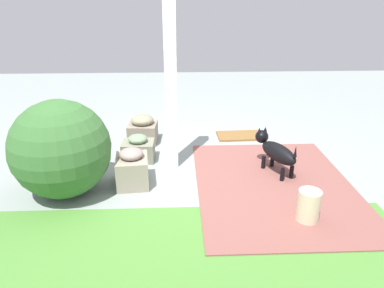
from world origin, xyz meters
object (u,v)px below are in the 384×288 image
porch_pillar (171,86)px  ceramic_urn (308,206)px  terracotta_pot_broad (66,139)px  doormat (240,136)px  stone_planter_mid (132,169)px  stone_planter_near (138,149)px  round_shrub (61,149)px  stone_planter_nearest (143,130)px  dog (276,151)px

porch_pillar → ceramic_urn: (-1.34, 1.32, -0.89)m
terracotta_pot_broad → doormat: bearing=-161.8°
stone_planter_mid → terracotta_pot_broad: (0.92, -0.66, 0.12)m
stone_planter_near → doormat: bearing=-152.4°
ceramic_urn → terracotta_pot_broad: bearing=-28.6°
porch_pillar → stone_planter_near: (0.46, -0.17, -0.90)m
round_shrub → doormat: size_ratio=1.50×
terracotta_pot_broad → doormat: terracotta_pot_broad is taller
stone_planter_near → terracotta_pot_broad: 0.94m
stone_planter_nearest → stone_planter_near: bearing=89.2°
stone_planter_nearest → terracotta_pot_broad: size_ratio=0.81×
ceramic_urn → doormat: ceramic_urn is taller
stone_planter_mid → doormat: 2.12m
porch_pillar → stone_planter_mid: bearing=47.1°
stone_planter_mid → doormat: stone_planter_mid is taller
porch_pillar → doormat: (-1.06, -0.97, -1.04)m
round_shrub → ceramic_urn: 2.63m
stone_planter_near → round_shrub: bearing=49.0°
stone_planter_near → terracotta_pot_broad: terracotta_pot_broad is taller
stone_planter_nearest → round_shrub: size_ratio=0.41×
round_shrub → porch_pillar: bearing=-150.7°
terracotta_pot_broad → doormat: (-2.44, -0.80, -0.31)m
terracotta_pot_broad → dog: size_ratio=0.75×
round_shrub → ceramic_urn: bearing=165.4°
stone_planter_near → doormat: (-1.51, -0.79, -0.15)m
stone_planter_nearest → terracotta_pot_broad: bearing=35.0°
stone_planter_near → round_shrub: (0.73, 0.84, 0.38)m
porch_pillar → ceramic_urn: bearing=135.3°
stone_planter_nearest → stone_planter_mid: bearing=89.4°
round_shrub → ceramic_urn: round_shrub is taller
terracotta_pot_broad → doormat: 2.59m
stone_planter_mid → round_shrub: 0.81m
terracotta_pot_broad → dog: 2.69m
stone_planter_nearest → doormat: size_ratio=0.61×
porch_pillar → doormat: bearing=-137.6°
stone_planter_near → ceramic_urn: 2.33m
porch_pillar → dog: 1.51m
porch_pillar → stone_planter_mid: porch_pillar is taller
stone_planter_nearest → doormat: bearing=-174.3°
stone_planter_near → stone_planter_mid: stone_planter_mid is taller
doormat → stone_planter_mid: bearing=43.9°
stone_planter_nearest → doormat: stone_planter_nearest is taller
round_shrub → stone_planter_nearest: bearing=-116.5°
stone_planter_near → round_shrub: 1.17m
porch_pillar → stone_planter_nearest: bearing=-61.1°
porch_pillar → terracotta_pot_broad: bearing=-6.7°
stone_planter_mid → ceramic_urn: (-1.80, 0.82, -0.04)m
stone_planter_near → terracotta_pot_broad: (0.92, 0.01, 0.17)m
porch_pillar → dog: bearing=168.0°
round_shrub → terracotta_pot_broad: round_shrub is taller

